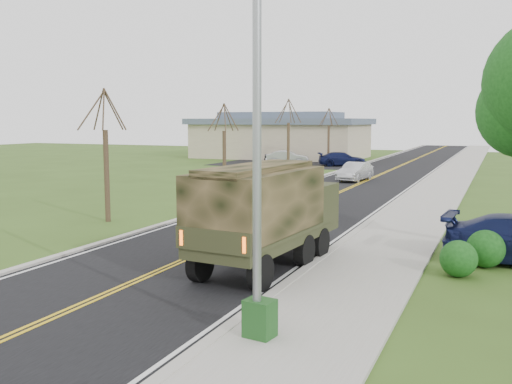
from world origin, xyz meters
The scene contains 18 objects.
ground centered at (0.00, 0.00, 0.00)m, with size 160.00×160.00×0.00m, color #354E1A.
road centered at (0.00, 40.00, 0.01)m, with size 8.00×120.00×0.01m, color black.
curb_right centered at (4.15, 40.00, 0.06)m, with size 0.30×120.00×0.12m, color #9E998E.
sidewalk_right centered at (5.90, 40.00, 0.05)m, with size 3.20×120.00×0.10m, color #9E998E.
curb_left centered at (-4.15, 40.00, 0.05)m, with size 0.30×120.00×0.10m, color #9E998E.
street_light centered at (4.90, -0.50, 4.43)m, with size 1.65×0.22×8.00m.
bare_tree_a centered at (-7.00, 10.00, 2.63)m, with size 1.93×2.26×6.08m.
bare_tree_b centered at (-7.00, 22.00, 2.48)m, with size 1.83×2.14×5.73m.
bare_tree_c centered at (-7.00, 34.00, 2.78)m, with size 2.04×2.39×6.42m.
bare_tree_d centered at (-7.00, 46.00, 2.55)m, with size 1.88×2.20×5.91m.
commercial_building centered at (-15.98, 55.97, 2.69)m, with size 25.50×21.50×5.65m.
military_truck centered at (2.87, 5.16, 1.89)m, with size 2.84×6.79×3.30m.
suv_champagne centered at (-0.80, 16.93, 0.73)m, with size 2.43×5.27×1.46m, color #8D6D4F.
sedan_silver centered at (-0.80, 32.03, 0.71)m, with size 1.51×4.33×1.43m, color silver.
utility_box_near centered at (5.03, -0.42, 0.50)m, with size 0.60×0.50×0.80m, color #1A4819.
lot_car_dark centered at (-12.75, 47.54, 0.65)m, with size 1.53×3.80×1.29m, color black.
lot_car_silver centered at (-11.34, 45.58, 0.74)m, with size 1.57×4.50×1.48m, color #ADACB1.
lot_car_navy centered at (-5.44, 45.73, 0.71)m, with size 1.99×4.90×1.42m, color #0F1439.
Camera 1 is at (9.54, -11.04, 4.62)m, focal length 40.00 mm.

